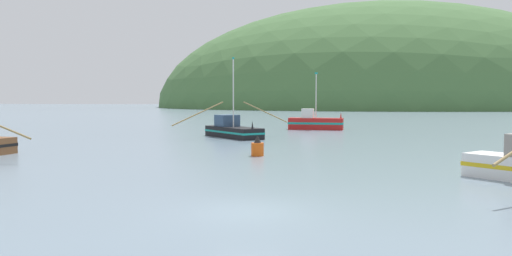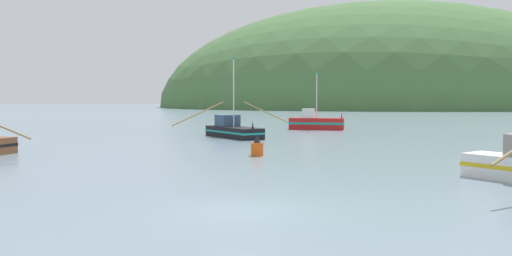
# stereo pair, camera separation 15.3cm
# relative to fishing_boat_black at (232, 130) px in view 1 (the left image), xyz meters

# --- Properties ---
(ground_plane) EXTENTS (600.00, 600.00, 0.00)m
(ground_plane) POSITION_rel_fishing_boat_black_xyz_m (5.54, -31.15, -0.72)
(ground_plane) COLOR slate
(hill_far_left) EXTENTS (192.22, 153.78, 87.56)m
(hill_far_left) POSITION_rel_fishing_boat_black_xyz_m (36.40, 174.34, -0.72)
(hill_far_left) COLOR #47703D
(hill_far_left) RESTS_ON ground
(fishing_boat_black) EXTENTS (10.03, 8.09, 7.73)m
(fishing_boat_black) POSITION_rel_fishing_boat_black_xyz_m (0.00, 0.00, 0.00)
(fishing_boat_black) COLOR black
(fishing_boat_black) RESTS_ON ground
(fishing_boat_red) EXTENTS (6.76, 2.52, 6.91)m
(fishing_boat_red) POSITION_rel_fishing_boat_black_xyz_m (8.02, 13.04, 0.14)
(fishing_boat_red) COLOR red
(fishing_boat_red) RESTS_ON ground
(channel_buoy) EXTENTS (0.83, 0.83, 1.36)m
(channel_buoy) POSITION_rel_fishing_boat_black_xyz_m (4.11, -15.11, -0.17)
(channel_buoy) COLOR #E55914
(channel_buoy) RESTS_ON ground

